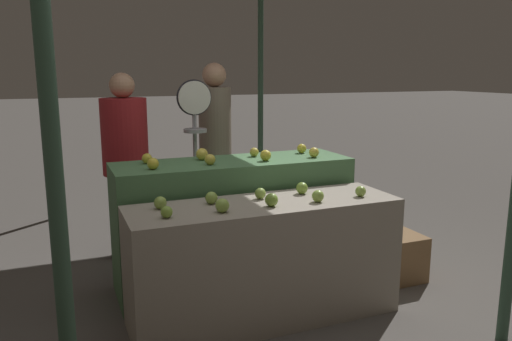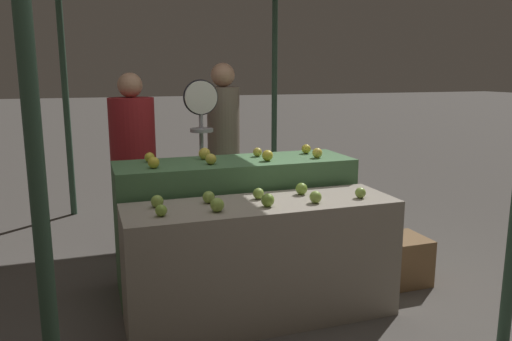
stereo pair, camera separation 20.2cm
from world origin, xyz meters
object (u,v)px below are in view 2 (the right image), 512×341
object	(u,v)px
person_customer_left	(133,153)
wooden_crate_side	(401,260)
person_vendor_at_scale	(224,138)
produce_scale	(201,128)

from	to	relation	value
person_customer_left	wooden_crate_side	distance (m)	2.41
person_vendor_at_scale	produce_scale	bearing A→B (deg)	67.11
produce_scale	wooden_crate_side	distance (m)	1.98
person_vendor_at_scale	wooden_crate_side	size ratio (longest dim) A/B	4.68
person_vendor_at_scale	person_customer_left	distance (m)	0.88
produce_scale	person_customer_left	distance (m)	0.64
person_vendor_at_scale	wooden_crate_side	bearing A→B (deg)	142.06
person_customer_left	produce_scale	bearing A→B (deg)	162.02
produce_scale	person_customer_left	world-z (taller)	person_customer_left
wooden_crate_side	person_customer_left	bearing A→B (deg)	145.39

